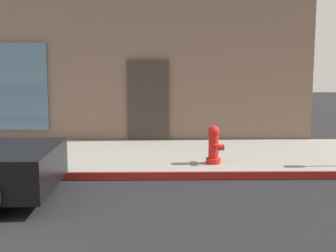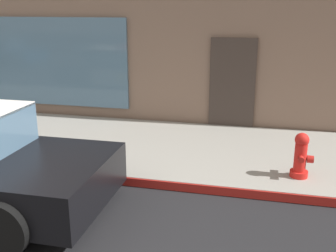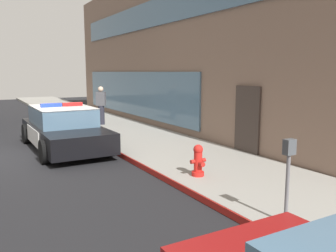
% 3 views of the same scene
% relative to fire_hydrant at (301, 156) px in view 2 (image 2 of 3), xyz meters
% --- Properties ---
extents(sidewalk, '(48.00, 3.25, 0.15)m').
position_rel_fire_hydrant_xyz_m(sidewalk, '(-4.50, 0.99, -0.43)').
color(sidewalk, gray).
rests_on(sidewalk, ground).
extents(curb_red_paint, '(28.80, 0.04, 0.14)m').
position_rel_fire_hydrant_xyz_m(curb_red_paint, '(-4.50, -0.65, -0.43)').
color(curb_red_paint, maroon).
rests_on(curb_red_paint, ground).
extents(fire_hydrant, '(0.34, 0.39, 0.73)m').
position_rel_fire_hydrant_xyz_m(fire_hydrant, '(0.00, 0.00, 0.00)').
color(fire_hydrant, red).
rests_on(fire_hydrant, sidewalk).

